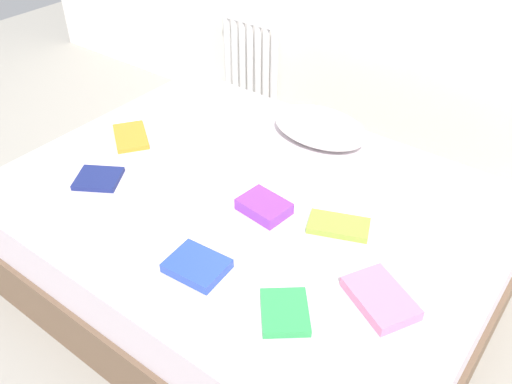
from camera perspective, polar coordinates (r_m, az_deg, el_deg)
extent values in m
plane|color=#9E998E|center=(2.51, -0.70, -9.28)|extent=(8.00, 8.00, 0.00)
cube|color=brown|center=(2.41, -0.72, -7.00)|extent=(2.00, 1.50, 0.28)
cube|color=silver|center=(2.25, -0.77, -2.44)|extent=(1.96, 1.46, 0.22)
cylinder|color=white|center=(3.64, -3.03, 14.22)|extent=(0.04, 0.04, 0.60)
cylinder|color=white|center=(3.61, -2.24, 14.00)|extent=(0.04, 0.04, 0.60)
cylinder|color=white|center=(3.57, -1.44, 13.76)|extent=(0.04, 0.04, 0.60)
cylinder|color=white|center=(3.54, -0.63, 13.52)|extent=(0.04, 0.04, 0.60)
cylinder|color=white|center=(3.50, 0.20, 13.28)|extent=(0.04, 0.04, 0.60)
cylinder|color=white|center=(3.47, 1.05, 13.02)|extent=(0.04, 0.04, 0.60)
cylinder|color=white|center=(3.44, 1.91, 12.76)|extent=(0.04, 0.04, 0.60)
cube|color=white|center=(3.43, -0.66, 17.78)|extent=(0.42, 0.04, 0.04)
cube|color=white|center=(3.66, -0.60, 9.53)|extent=(0.42, 0.04, 0.04)
ellipsoid|color=white|center=(2.51, 6.81, 6.87)|extent=(0.46, 0.29, 0.13)
cube|color=pink|center=(1.79, 13.07, -10.92)|extent=(0.28, 0.25, 0.04)
cube|color=purple|center=(2.08, 0.86, -1.55)|extent=(0.20, 0.16, 0.05)
cube|color=navy|center=(2.34, -16.40, 1.38)|extent=(0.24, 0.23, 0.02)
cube|color=#2847B7|center=(1.86, -6.29, -7.80)|extent=(0.21, 0.17, 0.04)
cube|color=#8CC638|center=(2.03, 8.76, -3.55)|extent=(0.26, 0.20, 0.02)
cube|color=orange|center=(2.59, -13.18, 5.76)|extent=(0.28, 0.26, 0.02)
cube|color=white|center=(2.51, -5.14, 5.66)|extent=(0.24, 0.25, 0.03)
cube|color=green|center=(1.72, 3.08, -12.61)|extent=(0.23, 0.23, 0.03)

